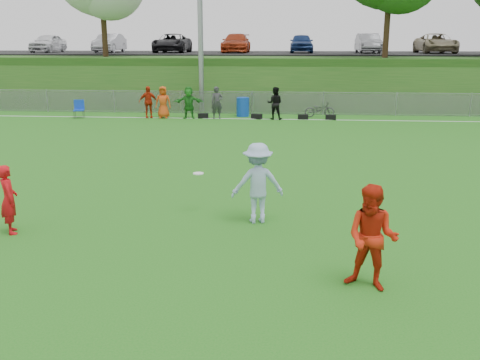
# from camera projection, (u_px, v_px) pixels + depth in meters

# --- Properties ---
(ground) EXTENTS (120.00, 120.00, 0.00)m
(ground) POSITION_uv_depth(u_px,v_px,m) (191.00, 244.00, 11.10)
(ground) COLOR #196916
(ground) RESTS_ON ground
(sideline_far) EXTENTS (60.00, 0.10, 0.01)m
(sideline_far) POSITION_uv_depth(u_px,v_px,m) (250.00, 119.00, 28.44)
(sideline_far) COLOR white
(sideline_far) RESTS_ON ground
(fence) EXTENTS (58.00, 0.06, 1.30)m
(fence) POSITION_uv_depth(u_px,v_px,m) (252.00, 103.00, 30.20)
(fence) COLOR gray
(fence) RESTS_ON ground
(berm) EXTENTS (120.00, 18.00, 3.00)m
(berm) POSITION_uv_depth(u_px,v_px,m) (261.00, 75.00, 40.58)
(berm) COLOR #184914
(berm) RESTS_ON ground
(parking_lot) EXTENTS (120.00, 12.00, 0.10)m
(parking_lot) POSITION_uv_depth(u_px,v_px,m) (263.00, 53.00, 42.11)
(parking_lot) COLOR black
(parking_lot) RESTS_ON berm
(car_row) EXTENTS (32.04, 5.18, 1.44)m
(car_row) POSITION_uv_depth(u_px,v_px,m) (247.00, 43.00, 41.05)
(car_row) COLOR silver
(car_row) RESTS_ON parking_lot
(spectator_row) EXTENTS (7.78, 0.72, 1.69)m
(spectator_row) POSITION_uv_depth(u_px,v_px,m) (199.00, 103.00, 28.45)
(spectator_row) COLOR #B1250C
(spectator_row) RESTS_ON ground
(gear_bags) EXTENTS (7.39, 0.52, 0.26)m
(gear_bags) POSITION_uv_depth(u_px,v_px,m) (273.00, 117.00, 28.40)
(gear_bags) COLOR black
(gear_bags) RESTS_ON ground
(player_red_left) EXTENTS (0.61, 0.66, 1.52)m
(player_red_left) POSITION_uv_depth(u_px,v_px,m) (9.00, 199.00, 11.54)
(player_red_left) COLOR red
(player_red_left) RESTS_ON ground
(player_red_center) EXTENTS (1.08, 0.98, 1.82)m
(player_red_center) POSITION_uv_depth(u_px,v_px,m) (372.00, 238.00, 8.89)
(player_red_center) COLOR red
(player_red_center) RESTS_ON ground
(player_blue) EXTENTS (1.32, 0.93, 1.86)m
(player_blue) POSITION_uv_depth(u_px,v_px,m) (258.00, 183.00, 12.20)
(player_blue) COLOR #96B1D1
(player_blue) RESTS_ON ground
(frisbee) EXTENTS (0.26, 0.26, 0.02)m
(frisbee) POSITION_uv_depth(u_px,v_px,m) (198.00, 173.00, 12.91)
(frisbee) COLOR white
(frisbee) RESTS_ON ground
(recycling_bin) EXTENTS (0.70, 0.70, 1.03)m
(recycling_bin) POSITION_uv_depth(u_px,v_px,m) (243.00, 107.00, 29.31)
(recycling_bin) COLOR #0F3DAA
(recycling_bin) RESTS_ON ground
(camp_chair) EXTENTS (0.65, 0.65, 0.96)m
(camp_chair) POSITION_uv_depth(u_px,v_px,m) (79.00, 113.00, 28.74)
(camp_chair) COLOR #103AB6
(camp_chair) RESTS_ON ground
(bicycle) EXTENTS (1.66, 0.74, 0.85)m
(bicycle) POSITION_uv_depth(u_px,v_px,m) (320.00, 109.00, 28.99)
(bicycle) COLOR #303033
(bicycle) RESTS_ON ground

